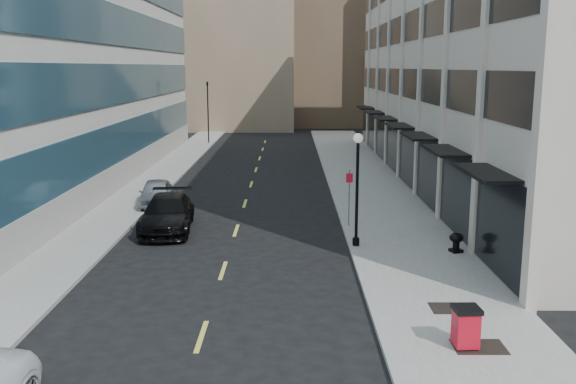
{
  "coord_description": "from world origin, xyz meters",
  "views": [
    {
      "loc": [
        2.51,
        -15.09,
        7.54
      ],
      "look_at": [
        2.45,
        9.01,
        2.82
      ],
      "focal_mm": 40.0,
      "sensor_mm": 36.0,
      "label": 1
    }
  ],
  "objects_px": {
    "car_black_pickup": "(167,214)",
    "trash_bin": "(466,326)",
    "sign_post": "(349,190)",
    "urn_planter": "(456,240)",
    "car_silver_sedan": "(156,193)",
    "lamppost": "(357,179)",
    "traffic_signal": "(207,86)"
  },
  "relations": [
    {
      "from": "traffic_signal",
      "to": "trash_bin",
      "type": "bearing_deg",
      "value": -74.86
    },
    {
      "from": "lamppost",
      "to": "urn_planter",
      "type": "xyz_separation_m",
      "value": [
        3.96,
        -0.97,
        -2.35
      ]
    },
    {
      "from": "trash_bin",
      "to": "traffic_signal",
      "type": "bearing_deg",
      "value": 101.56
    },
    {
      "from": "car_black_pickup",
      "to": "urn_planter",
      "type": "xyz_separation_m",
      "value": [
        12.46,
        -4.02,
        -0.17
      ]
    },
    {
      "from": "lamppost",
      "to": "trash_bin",
      "type": "bearing_deg",
      "value": -79.1
    },
    {
      "from": "sign_post",
      "to": "car_black_pickup",
      "type": "bearing_deg",
      "value": 178.95
    },
    {
      "from": "car_black_pickup",
      "to": "sign_post",
      "type": "distance_m",
      "value": 8.57
    },
    {
      "from": "trash_bin",
      "to": "sign_post",
      "type": "distance_m",
      "value": 13.51
    },
    {
      "from": "trash_bin",
      "to": "urn_planter",
      "type": "bearing_deg",
      "value": 73.59
    },
    {
      "from": "traffic_signal",
      "to": "lamppost",
      "type": "xyz_separation_m",
      "value": [
        10.8,
        -37.05,
        -2.73
      ]
    },
    {
      "from": "car_silver_sedan",
      "to": "urn_planter",
      "type": "height_order",
      "value": "car_silver_sedan"
    },
    {
      "from": "car_black_pickup",
      "to": "lamppost",
      "type": "xyz_separation_m",
      "value": [
        8.5,
        -3.05,
        2.18
      ]
    },
    {
      "from": "car_silver_sedan",
      "to": "sign_post",
      "type": "relative_size",
      "value": 1.6
    },
    {
      "from": "car_black_pickup",
      "to": "sign_post",
      "type": "relative_size",
      "value": 2.08
    },
    {
      "from": "lamppost",
      "to": "sign_post",
      "type": "relative_size",
      "value": 1.8
    },
    {
      "from": "car_silver_sedan",
      "to": "sign_post",
      "type": "distance_m",
      "value": 11.31
    },
    {
      "from": "car_black_pickup",
      "to": "car_silver_sedan",
      "type": "distance_m",
      "value": 5.54
    },
    {
      "from": "car_black_pickup",
      "to": "trash_bin",
      "type": "relative_size",
      "value": 4.95
    },
    {
      "from": "car_black_pickup",
      "to": "sign_post",
      "type": "xyz_separation_m",
      "value": [
        8.5,
        0.34,
        1.04
      ]
    },
    {
      "from": "car_silver_sedan",
      "to": "car_black_pickup",
      "type": "bearing_deg",
      "value": -79.79
    },
    {
      "from": "traffic_signal",
      "to": "car_silver_sedan",
      "type": "bearing_deg",
      "value": -88.6
    },
    {
      "from": "trash_bin",
      "to": "urn_planter",
      "type": "xyz_separation_m",
      "value": [
        2.04,
        8.97,
        -0.12
      ]
    },
    {
      "from": "lamppost",
      "to": "sign_post",
      "type": "bearing_deg",
      "value": 90.0
    },
    {
      "from": "sign_post",
      "to": "urn_planter",
      "type": "relative_size",
      "value": 3.34
    },
    {
      "from": "car_silver_sedan",
      "to": "urn_planter",
      "type": "distance_m",
      "value": 16.87
    },
    {
      "from": "car_black_pickup",
      "to": "urn_planter",
      "type": "height_order",
      "value": "car_black_pickup"
    },
    {
      "from": "traffic_signal",
      "to": "urn_planter",
      "type": "xyz_separation_m",
      "value": [
        14.76,
        -38.02,
        -5.08
      ]
    },
    {
      "from": "car_silver_sedan",
      "to": "lamppost",
      "type": "height_order",
      "value": "lamppost"
    },
    {
      "from": "traffic_signal",
      "to": "urn_planter",
      "type": "relative_size",
      "value": 8.68
    },
    {
      "from": "lamppost",
      "to": "sign_post",
      "type": "distance_m",
      "value": 3.57
    },
    {
      "from": "urn_planter",
      "to": "sign_post",
      "type": "bearing_deg",
      "value": 132.25
    },
    {
      "from": "car_silver_sedan",
      "to": "sign_post",
      "type": "xyz_separation_m",
      "value": [
        10.1,
        -4.96,
        1.12
      ]
    }
  ]
}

